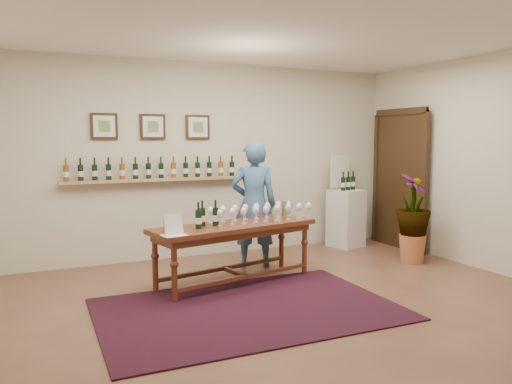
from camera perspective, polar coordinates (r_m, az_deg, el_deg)
name	(u,v)px	position (r m, az deg, el deg)	size (l,w,h in m)	color
ground	(288,304)	(5.32, 3.70, -12.71)	(6.00, 6.00, 0.00)	brown
room_shell	(352,178)	(7.76, 10.95, 1.60)	(6.00, 6.00, 6.00)	beige
rug	(248,309)	(5.16, -0.92, -13.24)	(2.94, 1.96, 0.02)	#450C0C
tasting_table	(234,233)	(5.93, -2.50, -4.68)	(2.10, 1.05, 0.71)	#4E2113
table_glasses	(256,212)	(6.14, 0.01, -2.33)	(1.45, 0.34, 0.20)	white
table_bottles	(205,213)	(5.72, -5.89, -2.39)	(0.30, 0.17, 0.32)	black
pitcher_left	(168,223)	(5.49, -10.01, -3.46)	(0.12, 0.12, 0.20)	#616740
pitcher_right	(286,208)	(6.55, 3.43, -1.83)	(0.12, 0.12, 0.20)	#616740
menu_card	(173,225)	(5.27, -9.42, -3.70)	(0.24, 0.18, 0.22)	white
display_pedestal	(346,218)	(8.08, 10.25, -2.96)	(0.45, 0.45, 0.91)	silver
pedestal_bottles	(348,180)	(7.97, 10.49, 1.38)	(0.33, 0.09, 0.33)	black
info_sign	(340,171)	(8.11, 9.57, 2.33)	(0.41, 0.02, 0.57)	white
potted_plant	(413,218)	(7.22, 17.52, -2.88)	(0.79, 0.79, 1.07)	#B1623B
person	(254,204)	(6.65, -0.25, -1.43)	(0.61, 0.40, 1.69)	#365B81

